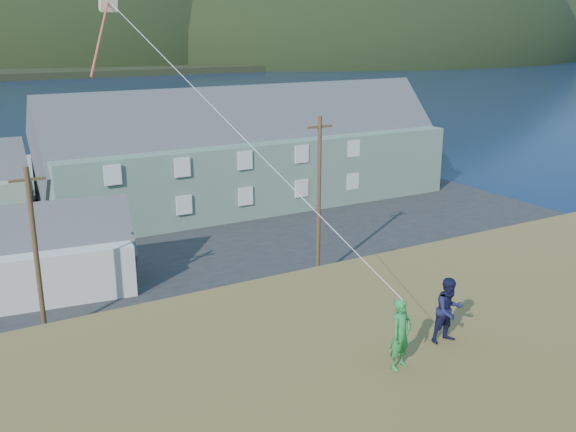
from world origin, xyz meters
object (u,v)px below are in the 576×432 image
object	(u,v)px
lodge	(252,151)
kite_flyer_navy	(449,310)
shed_white	(61,251)
kite_flyer_green	(401,334)

from	to	relation	value
lodge	kite_flyer_navy	xyz separation A→B (m)	(-13.47, -37.32, 3.41)
shed_white	kite_flyer_navy	distance (m)	26.61
kite_flyer_green	kite_flyer_navy	world-z (taller)	kite_flyer_green
kite_flyer_green	lodge	bearing A→B (deg)	52.48
lodge	kite_flyer_navy	bearing A→B (deg)	-109.14
shed_white	kite_flyer_green	size ratio (longest dim) A/B	5.15
shed_white	kite_flyer_green	xyz separation A→B (m)	(2.67, -26.02, 5.61)
kite_flyer_green	kite_flyer_navy	xyz separation A→B (m)	(1.80, 0.40, -0.00)
lodge	shed_white	size ratio (longest dim) A/B	4.06
shed_white	kite_flyer_green	bearing A→B (deg)	-76.86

